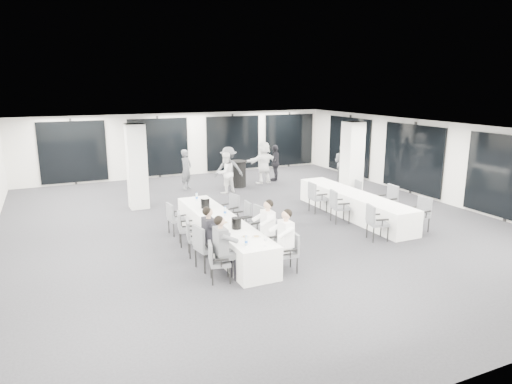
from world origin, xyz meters
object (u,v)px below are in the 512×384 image
chair_main_right_fourth (243,217)px  standing_guest_g (140,169)px  chair_main_left_second (205,244)px  chair_side_left_near (375,220)px  ice_bucket_near (236,223)px  chair_main_right_second (272,237)px  chair_side_left_far (316,195)px  chair_main_left_mid (193,236)px  standing_guest_a (186,167)px  chair_main_right_near (290,250)px  chair_main_left_fourth (184,226)px  chair_side_right_mid (388,200)px  chair_main_left_near (216,259)px  standing_guest_d (275,160)px  cocktail_table (238,174)px  chair_side_left_mid (338,204)px  chair_side_right_near (421,212)px  chair_main_left_far (175,217)px  standing_guest_b (225,170)px  standing_guest_f (264,160)px  chair_side_right_far (355,191)px  standing_guest_c (228,166)px  banquet_table_main (221,233)px  chair_main_right_far (231,209)px  ice_bucket_far (205,203)px  standing_guest_h (343,160)px

chair_main_right_fourth → standing_guest_g: bearing=17.0°
chair_main_left_second → chair_side_left_near: (4.72, 0.00, -0.03)m
chair_main_right_fourth → ice_bucket_near: bearing=155.8°
chair_main_right_second → chair_side_left_far: bearing=-33.5°
chair_main_left_mid → standing_guest_a: standing_guest_a is taller
chair_main_right_near → standing_guest_g: bearing=15.1°
chair_main_left_fourth → chair_main_right_second: bearing=54.6°
chair_main_left_mid → chair_main_right_fourth: 1.86m
chair_side_right_mid → standing_guest_a: standing_guest_a is taller
chair_main_left_near → standing_guest_d: size_ratio=0.49×
cocktail_table → chair_side_right_mid: cocktail_table is taller
chair_main_right_fourth → chair_side_left_mid: (3.05, -0.03, 0.02)m
chair_side_right_near → standing_guest_a: bearing=23.8°
chair_main_right_near → chair_main_right_fourth: chair_main_right_fourth is taller
chair_side_left_mid → standing_guest_a: (-2.85, 6.21, 0.33)m
chair_main_left_far → standing_guest_b: (3.02, 4.00, 0.38)m
chair_main_left_fourth → standing_guest_f: standing_guest_f is taller
chair_side_left_far → chair_side_right_far: (1.66, 0.19, -0.07)m
standing_guest_c → standing_guest_a: bearing=-19.1°
banquet_table_main → chair_side_left_mid: (3.88, 0.52, 0.19)m
chair_side_right_mid → standing_guest_b: bearing=36.5°
chair_main_left_second → standing_guest_c: bearing=145.1°
chair_main_right_far → ice_bucket_near: size_ratio=3.61×
chair_side_left_near → standing_guest_c: size_ratio=0.50×
chair_main_right_second → standing_guest_a: standing_guest_a is taller
chair_side_left_far → ice_bucket_near: (-3.83, -2.66, 0.32)m
chair_side_left_far → chair_main_right_fourth: bearing=-64.9°
chair_side_left_near → standing_guest_b: (-1.69, 6.67, 0.34)m
ice_bucket_far → chair_side_left_mid: bearing=-8.8°
chair_main_right_near → chair_main_right_second: 0.89m
chair_main_right_second → standing_guest_g: size_ratio=0.53×
chair_main_left_far → standing_guest_a: standing_guest_a is taller
chair_side_left_far → chair_main_right_far: bearing=-81.2°
chair_main_right_second → standing_guest_c: 7.19m
chair_main_right_fourth → chair_side_right_near: size_ratio=0.98×
standing_guest_b → standing_guest_a: bearing=-66.6°
chair_main_right_fourth → standing_guest_g: 6.74m
standing_guest_h → chair_side_left_near: bearing=136.0°
chair_main_right_far → chair_side_left_far: chair_side_left_far is taller
chair_main_left_second → chair_side_right_mid: size_ratio=0.98×
chair_main_left_second → standing_guest_g: size_ratio=0.59×
chair_main_left_far → standing_guest_c: (3.27, 4.33, 0.46)m
standing_guest_h → standing_guest_g: bearing=60.2°
chair_main_right_fourth → standing_guest_g: standing_guest_g is taller
chair_main_left_mid → chair_main_left_second: bearing=11.2°
standing_guest_a → ice_bucket_far: 5.70m
chair_side_left_near → chair_main_left_mid: bearing=-87.2°
cocktail_table → chair_main_left_near: size_ratio=1.21×
chair_main_left_second → standing_guest_b: bearing=145.8°
chair_side_left_near → chair_side_right_mid: bearing=144.6°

